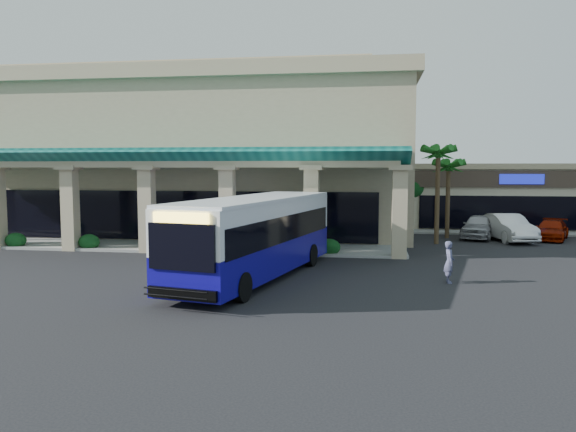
% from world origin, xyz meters
% --- Properties ---
extents(ground, '(110.00, 110.00, 0.00)m').
position_xyz_m(ground, '(0.00, 0.00, 0.00)').
color(ground, black).
extents(main_building, '(30.80, 14.80, 11.35)m').
position_xyz_m(main_building, '(-8.00, 16.00, 5.67)').
color(main_building, tan).
rests_on(main_building, ground).
extents(arcade, '(30.00, 6.20, 5.70)m').
position_xyz_m(arcade, '(-8.00, 6.80, 2.85)').
color(arcade, '#10605A').
rests_on(arcade, ground).
extents(strip_mall, '(22.50, 12.50, 4.90)m').
position_xyz_m(strip_mall, '(18.00, 24.00, 2.45)').
color(strip_mall, beige).
rests_on(strip_mall, ground).
extents(palm_0, '(2.40, 2.40, 6.60)m').
position_xyz_m(palm_0, '(8.50, 11.00, 3.30)').
color(palm_0, '#195D19').
rests_on(palm_0, ground).
extents(palm_1, '(2.40, 2.40, 5.80)m').
position_xyz_m(palm_1, '(9.50, 14.00, 2.90)').
color(palm_1, '#195D19').
rests_on(palm_1, ground).
extents(broadleaf_tree, '(2.60, 2.60, 4.81)m').
position_xyz_m(broadleaf_tree, '(7.50, 19.00, 2.41)').
color(broadleaf_tree, '#0C3812').
rests_on(broadleaf_tree, ground).
extents(transit_bus, '(5.32, 12.48, 3.40)m').
position_xyz_m(transit_bus, '(-0.16, -1.00, 1.70)').
color(transit_bus, '#100987').
rests_on(transit_bus, ground).
extents(pedestrian, '(0.44, 0.64, 1.69)m').
position_xyz_m(pedestrian, '(7.72, -0.75, 0.85)').
color(pedestrian, '#4D4F71').
rests_on(pedestrian, ground).
extents(car_silver, '(3.33, 5.00, 1.58)m').
position_xyz_m(car_silver, '(11.57, 14.16, 0.79)').
color(car_silver, '#A4A4AB').
rests_on(car_silver, ground).
extents(car_white, '(2.90, 5.41, 1.69)m').
position_xyz_m(car_white, '(13.07, 13.11, 0.85)').
color(car_white, white).
rests_on(car_white, ground).
extents(car_red, '(3.33, 4.73, 1.27)m').
position_xyz_m(car_red, '(15.99, 14.06, 0.64)').
color(car_red, '#7A1200').
rests_on(car_red, ground).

